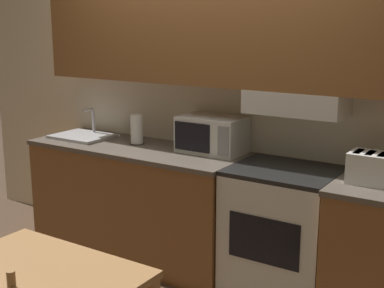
{
  "coord_description": "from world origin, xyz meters",
  "views": [
    {
      "loc": [
        2.0,
        -3.58,
        1.89
      ],
      "look_at": [
        0.05,
        -0.57,
        1.07
      ],
      "focal_mm": 50.0,
      "sensor_mm": 36.0,
      "label": 1
    }
  ],
  "objects_px": {
    "stove_range": "(283,233)",
    "paper_towel_roll": "(137,130)",
    "microwave": "(212,135)",
    "sink_basin": "(82,136)",
    "toaster": "(376,168)"
  },
  "relations": [
    {
      "from": "stove_range",
      "to": "paper_towel_roll",
      "type": "bearing_deg",
      "value": 177.81
    },
    {
      "from": "paper_towel_roll",
      "to": "microwave",
      "type": "bearing_deg",
      "value": 7.63
    },
    {
      "from": "sink_basin",
      "to": "microwave",
      "type": "bearing_deg",
      "value": 7.11
    },
    {
      "from": "stove_range",
      "to": "toaster",
      "type": "distance_m",
      "value": 0.82
    },
    {
      "from": "stove_range",
      "to": "sink_basin",
      "type": "bearing_deg",
      "value": -179.63
    },
    {
      "from": "microwave",
      "to": "stove_range",
      "type": "bearing_deg",
      "value": -11.87
    },
    {
      "from": "toaster",
      "to": "sink_basin",
      "type": "bearing_deg",
      "value": 179.76
    },
    {
      "from": "microwave",
      "to": "sink_basin",
      "type": "relative_size",
      "value": 1.02
    },
    {
      "from": "stove_range",
      "to": "sink_basin",
      "type": "relative_size",
      "value": 1.92
    },
    {
      "from": "stove_range",
      "to": "sink_basin",
      "type": "distance_m",
      "value": 1.93
    },
    {
      "from": "sink_basin",
      "to": "paper_towel_roll",
      "type": "xyz_separation_m",
      "value": [
        0.55,
        0.06,
        0.1
      ]
    },
    {
      "from": "stove_range",
      "to": "toaster",
      "type": "xyz_separation_m",
      "value": [
        0.6,
        -0.02,
        0.56
      ]
    },
    {
      "from": "stove_range",
      "to": "paper_towel_roll",
      "type": "relative_size",
      "value": 3.86
    },
    {
      "from": "stove_range",
      "to": "toaster",
      "type": "relative_size",
      "value": 2.86
    },
    {
      "from": "paper_towel_roll",
      "to": "stove_range",
      "type": "bearing_deg",
      "value": -2.19
    }
  ]
}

